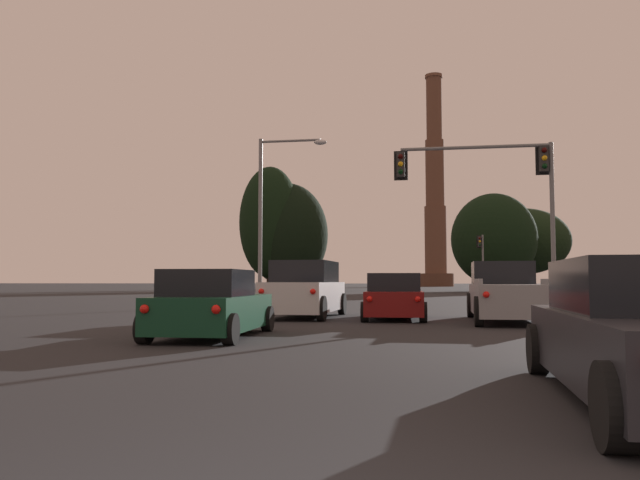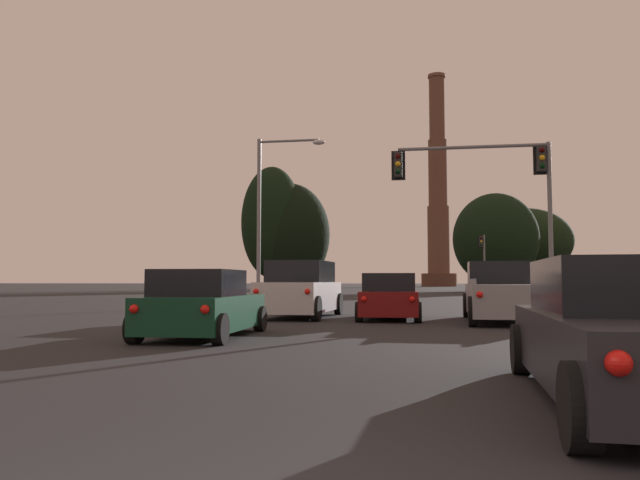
{
  "view_description": "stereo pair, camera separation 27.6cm",
  "coord_description": "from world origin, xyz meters",
  "px_view_note": "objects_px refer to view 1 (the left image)",
  "views": [
    {
      "loc": [
        0.9,
        -2.44,
        1.2
      ],
      "look_at": [
        -5.92,
        39.71,
        4.01
      ],
      "focal_mm": 35.0,
      "sensor_mm": 36.0,
      "label": 1
    },
    {
      "loc": [
        1.18,
        -2.39,
        1.2
      ],
      "look_at": [
        -5.92,
        39.71,
        4.01
      ],
      "focal_mm": 35.0,
      "sensor_mm": 36.0,
      "label": 2
    }
  ],
  "objects_px": {
    "hatchback_left_lane_second": "(212,306)",
    "traffic_light_overhead_right": "(499,182)",
    "suv_left_lane_front": "(305,290)",
    "traffic_light_far_right": "(481,255)",
    "pickup_truck_right_lane_front": "(507,294)",
    "street_lamp": "(271,201)",
    "smokestack": "(435,202)",
    "hatchback_center_lane_front": "(394,298)"
  },
  "relations": [
    {
      "from": "hatchback_left_lane_second",
      "to": "traffic_light_overhead_right",
      "type": "xyz_separation_m",
      "value": [
        7.6,
        13.23,
        4.56
      ]
    },
    {
      "from": "suv_left_lane_front",
      "to": "traffic_light_far_right",
      "type": "bearing_deg",
      "value": 79.22
    },
    {
      "from": "suv_left_lane_front",
      "to": "traffic_light_overhead_right",
      "type": "xyz_separation_m",
      "value": [
        6.99,
        5.65,
        4.33
      ]
    },
    {
      "from": "hatchback_left_lane_second",
      "to": "traffic_light_far_right",
      "type": "bearing_deg",
      "value": 76.75
    },
    {
      "from": "pickup_truck_right_lane_front",
      "to": "hatchback_left_lane_second",
      "type": "bearing_deg",
      "value": -134.96
    },
    {
      "from": "traffic_light_far_right",
      "to": "traffic_light_overhead_right",
      "type": "bearing_deg",
      "value": -94.22
    },
    {
      "from": "suv_left_lane_front",
      "to": "street_lamp",
      "type": "height_order",
      "value": "street_lamp"
    },
    {
      "from": "pickup_truck_right_lane_front",
      "to": "hatchback_left_lane_second",
      "type": "relative_size",
      "value": 1.34
    },
    {
      "from": "smokestack",
      "to": "traffic_light_overhead_right",
      "type": "bearing_deg",
      "value": -90.06
    },
    {
      "from": "pickup_truck_right_lane_front",
      "to": "traffic_light_far_right",
      "type": "xyz_separation_m",
      "value": [
        3.4,
        44.02,
        2.99
      ]
    },
    {
      "from": "pickup_truck_right_lane_front",
      "to": "street_lamp",
      "type": "relative_size",
      "value": 0.66
    },
    {
      "from": "traffic_light_overhead_right",
      "to": "pickup_truck_right_lane_front",
      "type": "bearing_deg",
      "value": -95.52
    },
    {
      "from": "hatchback_center_lane_front",
      "to": "traffic_light_far_right",
      "type": "xyz_separation_m",
      "value": [
        6.78,
        43.65,
        3.13
      ]
    },
    {
      "from": "suv_left_lane_front",
      "to": "traffic_light_far_right",
      "type": "relative_size",
      "value": 0.86
    },
    {
      "from": "traffic_light_overhead_right",
      "to": "street_lamp",
      "type": "bearing_deg",
      "value": 158.61
    },
    {
      "from": "traffic_light_overhead_right",
      "to": "street_lamp",
      "type": "distance_m",
      "value": 11.32
    },
    {
      "from": "hatchback_center_lane_front",
      "to": "suv_left_lane_front",
      "type": "xyz_separation_m",
      "value": [
        -2.97,
        0.64,
        0.23
      ]
    },
    {
      "from": "hatchback_center_lane_front",
      "to": "pickup_truck_right_lane_front",
      "type": "bearing_deg",
      "value": -7.93
    },
    {
      "from": "hatchback_center_lane_front",
      "to": "street_lamp",
      "type": "bearing_deg",
      "value": 120.23
    },
    {
      "from": "pickup_truck_right_lane_front",
      "to": "street_lamp",
      "type": "xyz_separation_m",
      "value": [
        -9.9,
        10.78,
        4.37
      ]
    },
    {
      "from": "hatchback_left_lane_second",
      "to": "traffic_light_far_right",
      "type": "height_order",
      "value": "traffic_light_far_right"
    },
    {
      "from": "hatchback_left_lane_second",
      "to": "smokestack",
      "type": "relative_size",
      "value": 0.09
    },
    {
      "from": "pickup_truck_right_lane_front",
      "to": "traffic_light_overhead_right",
      "type": "relative_size",
      "value": 0.82
    },
    {
      "from": "hatchback_center_lane_front",
      "to": "hatchback_left_lane_second",
      "type": "distance_m",
      "value": 7.8
    },
    {
      "from": "hatchback_center_lane_front",
      "to": "smokestack",
      "type": "height_order",
      "value": "smokestack"
    },
    {
      "from": "hatchback_center_lane_front",
      "to": "street_lamp",
      "type": "distance_m",
      "value": 13.09
    },
    {
      "from": "hatchback_left_lane_second",
      "to": "traffic_light_far_right",
      "type": "distance_m",
      "value": 51.73
    },
    {
      "from": "street_lamp",
      "to": "traffic_light_overhead_right",
      "type": "bearing_deg",
      "value": -21.39
    },
    {
      "from": "hatchback_left_lane_second",
      "to": "street_lamp",
      "type": "bearing_deg",
      "value": 97.93
    },
    {
      "from": "traffic_light_far_right",
      "to": "hatchback_left_lane_second",
      "type": "bearing_deg",
      "value": -101.58
    },
    {
      "from": "hatchback_left_lane_second",
      "to": "suv_left_lane_front",
      "type": "xyz_separation_m",
      "value": [
        0.61,
        7.57,
        0.23
      ]
    },
    {
      "from": "hatchback_center_lane_front",
      "to": "smokestack",
      "type": "bearing_deg",
      "value": 86.22
    },
    {
      "from": "pickup_truck_right_lane_front",
      "to": "hatchback_left_lane_second",
      "type": "distance_m",
      "value": 9.57
    },
    {
      "from": "pickup_truck_right_lane_front",
      "to": "hatchback_center_lane_front",
      "type": "relative_size",
      "value": 1.34
    },
    {
      "from": "traffic_light_overhead_right",
      "to": "smokestack",
      "type": "bearing_deg",
      "value": 89.94
    },
    {
      "from": "pickup_truck_right_lane_front",
      "to": "smokestack",
      "type": "height_order",
      "value": "smokestack"
    },
    {
      "from": "suv_left_lane_front",
      "to": "traffic_light_overhead_right",
      "type": "bearing_deg",
      "value": 40.94
    },
    {
      "from": "street_lamp",
      "to": "suv_left_lane_front",
      "type": "bearing_deg",
      "value": -70.06
    },
    {
      "from": "smokestack",
      "to": "pickup_truck_right_lane_front",
      "type": "bearing_deg",
      "value": -90.37
    },
    {
      "from": "pickup_truck_right_lane_front",
      "to": "hatchback_center_lane_front",
      "type": "bearing_deg",
      "value": 175.56
    },
    {
      "from": "pickup_truck_right_lane_front",
      "to": "hatchback_center_lane_front",
      "type": "distance_m",
      "value": 3.4
    },
    {
      "from": "smokestack",
      "to": "suv_left_lane_front",
      "type": "bearing_deg",
      "value": -93.42
    }
  ]
}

